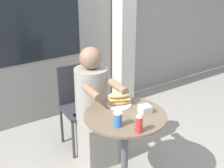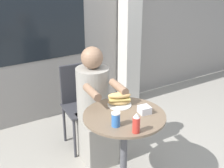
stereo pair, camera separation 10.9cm
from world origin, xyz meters
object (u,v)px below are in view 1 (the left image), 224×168
(drink_cup, at_px, (118,119))
(condiment_bottle, at_px, (139,123))
(sandwich_on_plate, at_px, (119,100))
(seated_diner, at_px, (93,113))
(cafe_table, at_px, (125,135))
(diner_chair, at_px, (77,98))

(drink_cup, bearing_deg, condiment_bottle, -63.28)
(drink_cup, distance_m, condiment_bottle, 0.17)
(drink_cup, bearing_deg, sandwich_on_plate, 52.57)
(seated_diner, distance_m, sandwich_on_plate, 0.44)
(cafe_table, height_order, diner_chair, diner_chair)
(cafe_table, bearing_deg, diner_chair, 88.98)
(diner_chair, bearing_deg, seated_diner, 93.53)
(seated_diner, bearing_deg, sandwich_on_plate, 104.55)
(seated_diner, height_order, drink_cup, seated_diner)
(cafe_table, height_order, sandwich_on_plate, sandwich_on_plate)
(seated_diner, relative_size, condiment_bottle, 7.32)
(diner_chair, relative_size, seated_diner, 0.76)
(cafe_table, bearing_deg, condiment_bottle, -106.21)
(drink_cup, bearing_deg, seated_diner, 75.81)
(cafe_table, bearing_deg, seated_diner, 89.64)
(diner_chair, bearing_deg, sandwich_on_plate, 99.08)
(drink_cup, bearing_deg, cafe_table, 36.37)
(diner_chair, height_order, condiment_bottle, condiment_bottle)
(diner_chair, xyz_separation_m, sandwich_on_plate, (0.04, -0.69, 0.25))
(seated_diner, bearing_deg, cafe_table, 95.16)
(diner_chair, distance_m, condiment_bottle, 1.16)
(diner_chair, bearing_deg, condiment_bottle, 90.80)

